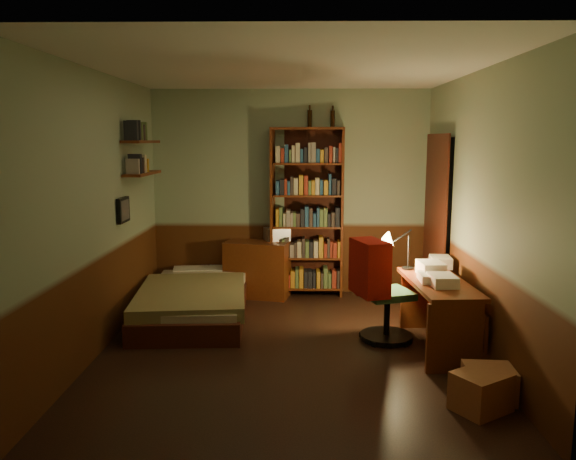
{
  "coord_description": "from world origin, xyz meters",
  "views": [
    {
      "loc": [
        0.09,
        -5.16,
        1.97
      ],
      "look_at": [
        0.0,
        0.25,
        1.1
      ],
      "focal_mm": 35.0,
      "sensor_mm": 36.0,
      "label": 1
    }
  ],
  "objects_px": {
    "mini_stereo": "(277,234)",
    "bookshelf": "(307,213)",
    "bed": "(195,289)",
    "dresser": "(257,269)",
    "desk_lamp": "(409,244)",
    "cardboard_box_b": "(489,383)",
    "desk": "(437,315)",
    "office_chair": "(388,286)",
    "cardboard_box_a": "(481,392)"
  },
  "relations": [
    {
      "from": "office_chair",
      "to": "cardboard_box_a",
      "type": "height_order",
      "value": "office_chair"
    },
    {
      "from": "bed",
      "to": "mini_stereo",
      "type": "xyz_separation_m",
      "value": [
        0.9,
        0.92,
        0.48
      ]
    },
    {
      "from": "bookshelf",
      "to": "desk_lamp",
      "type": "bearing_deg",
      "value": -47.58
    },
    {
      "from": "bed",
      "to": "desk",
      "type": "distance_m",
      "value": 2.67
    },
    {
      "from": "bed",
      "to": "desk_lamp",
      "type": "relative_size",
      "value": 3.85
    },
    {
      "from": "cardboard_box_a",
      "to": "cardboard_box_b",
      "type": "xyz_separation_m",
      "value": [
        0.12,
        0.18,
        -0.01
      ]
    },
    {
      "from": "office_chair",
      "to": "cardboard_box_b",
      "type": "distance_m",
      "value": 1.48
    },
    {
      "from": "bed",
      "to": "office_chair",
      "type": "xyz_separation_m",
      "value": [
        2.05,
        -0.76,
        0.25
      ]
    },
    {
      "from": "mini_stereo",
      "to": "cardboard_box_b",
      "type": "height_order",
      "value": "mini_stereo"
    },
    {
      "from": "mini_stereo",
      "to": "bookshelf",
      "type": "relative_size",
      "value": 0.14
    },
    {
      "from": "bookshelf",
      "to": "cardboard_box_b",
      "type": "bearing_deg",
      "value": -59.93
    },
    {
      "from": "bookshelf",
      "to": "cardboard_box_a",
      "type": "bearing_deg",
      "value": -63.01
    },
    {
      "from": "desk",
      "to": "desk_lamp",
      "type": "bearing_deg",
      "value": 107.43
    },
    {
      "from": "dresser",
      "to": "office_chair",
      "type": "relative_size",
      "value": 0.72
    },
    {
      "from": "cardboard_box_a",
      "to": "bed",
      "type": "bearing_deg",
      "value": 138.37
    },
    {
      "from": "mini_stereo",
      "to": "cardboard_box_a",
      "type": "xyz_separation_m",
      "value": [
        1.61,
        -3.15,
        -0.64
      ]
    },
    {
      "from": "dresser",
      "to": "bookshelf",
      "type": "relative_size",
      "value": 0.37
    },
    {
      "from": "office_chair",
      "to": "cardboard_box_b",
      "type": "bearing_deg",
      "value": -84.11
    },
    {
      "from": "bed",
      "to": "cardboard_box_b",
      "type": "height_order",
      "value": "bed"
    },
    {
      "from": "dresser",
      "to": "cardboard_box_b",
      "type": "height_order",
      "value": "dresser"
    },
    {
      "from": "office_chair",
      "to": "cardboard_box_a",
      "type": "distance_m",
      "value": 1.6
    },
    {
      "from": "desk_lamp",
      "to": "cardboard_box_b",
      "type": "distance_m",
      "value": 1.8
    },
    {
      "from": "desk",
      "to": "cardboard_box_a",
      "type": "bearing_deg",
      "value": -92.68
    },
    {
      "from": "bookshelf",
      "to": "desk",
      "type": "xyz_separation_m",
      "value": [
        1.21,
        -1.85,
        -0.74
      ]
    },
    {
      "from": "dresser",
      "to": "desk_lamp",
      "type": "distance_m",
      "value": 2.15
    },
    {
      "from": "mini_stereo",
      "to": "cardboard_box_b",
      "type": "bearing_deg",
      "value": -79.17
    },
    {
      "from": "dresser",
      "to": "cardboard_box_a",
      "type": "height_order",
      "value": "dresser"
    },
    {
      "from": "desk_lamp",
      "to": "office_chair",
      "type": "xyz_separation_m",
      "value": [
        -0.25,
        -0.29,
        -0.37
      ]
    },
    {
      "from": "desk_lamp",
      "to": "cardboard_box_b",
      "type": "relative_size",
      "value": 1.45
    },
    {
      "from": "dresser",
      "to": "desk",
      "type": "xyz_separation_m",
      "value": [
        1.84,
        -1.77,
        -0.03
      ]
    },
    {
      "from": "bed",
      "to": "cardboard_box_a",
      "type": "height_order",
      "value": "bed"
    },
    {
      "from": "bed",
      "to": "mini_stereo",
      "type": "distance_m",
      "value": 1.37
    },
    {
      "from": "desk",
      "to": "cardboard_box_a",
      "type": "distance_m",
      "value": 1.27
    },
    {
      "from": "desk_lamp",
      "to": "cardboard_box_b",
      "type": "bearing_deg",
      "value": -94.26
    },
    {
      "from": "mini_stereo",
      "to": "bookshelf",
      "type": "distance_m",
      "value": 0.48
    },
    {
      "from": "bed",
      "to": "desk",
      "type": "xyz_separation_m",
      "value": [
        2.49,
        -0.97,
        0.02
      ]
    },
    {
      "from": "office_chair",
      "to": "cardboard_box_b",
      "type": "height_order",
      "value": "office_chair"
    },
    {
      "from": "mini_stereo",
      "to": "bookshelf",
      "type": "height_order",
      "value": "bookshelf"
    },
    {
      "from": "desk",
      "to": "desk_lamp",
      "type": "relative_size",
      "value": 2.3
    },
    {
      "from": "office_chair",
      "to": "dresser",
      "type": "bearing_deg",
      "value": 113.87
    },
    {
      "from": "desk",
      "to": "bookshelf",
      "type": "bearing_deg",
      "value": 119.52
    },
    {
      "from": "bed",
      "to": "dresser",
      "type": "bearing_deg",
      "value": 47.66
    },
    {
      "from": "desk",
      "to": "desk_lamp",
      "type": "height_order",
      "value": "desk_lamp"
    },
    {
      "from": "mini_stereo",
      "to": "desk",
      "type": "distance_m",
      "value": 2.52
    },
    {
      "from": "bed",
      "to": "desk_lamp",
      "type": "distance_m",
      "value": 2.42
    },
    {
      "from": "bed",
      "to": "dresser",
      "type": "relative_size",
      "value": 2.57
    },
    {
      "from": "mini_stereo",
      "to": "cardboard_box_a",
      "type": "height_order",
      "value": "mini_stereo"
    },
    {
      "from": "desk",
      "to": "office_chair",
      "type": "relative_size",
      "value": 1.11
    },
    {
      "from": "office_chair",
      "to": "cardboard_box_b",
      "type": "xyz_separation_m",
      "value": [
        0.58,
        -1.3,
        -0.42
      ]
    },
    {
      "from": "cardboard_box_a",
      "to": "cardboard_box_b",
      "type": "height_order",
      "value": "cardboard_box_a"
    }
  ]
}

